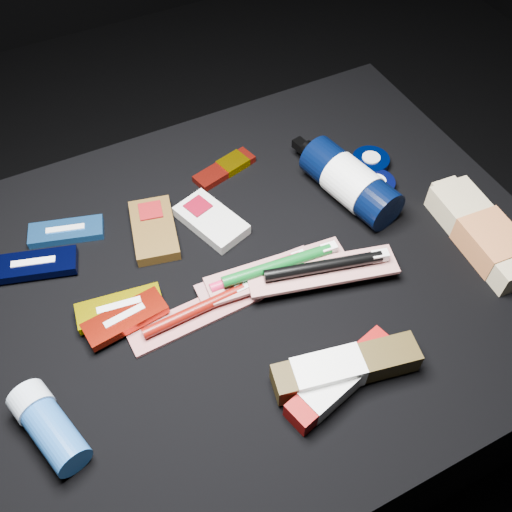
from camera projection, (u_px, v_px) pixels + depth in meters
name	position (u px, v px, depth m)	size (l,w,h in m)	color
ground	(252.00, 380.00, 1.23)	(3.00, 3.00, 0.00)	black
cloth_table	(251.00, 334.00, 1.07)	(0.98, 0.78, 0.40)	black
luna_bar_0	(66.00, 231.00, 0.95)	(0.13, 0.08, 0.02)	#2160AC
luna_bar_1	(38.00, 264.00, 0.91)	(0.12, 0.08, 0.02)	#1C4FAF
luna_bar_2	(35.00, 265.00, 0.90)	(0.14, 0.09, 0.02)	black
luna_bar_3	(120.00, 308.00, 0.85)	(0.13, 0.07, 0.02)	#B0A000
luna_bar_4	(125.00, 318.00, 0.84)	(0.13, 0.06, 0.02)	maroon
clif_bar_0	(154.00, 227.00, 0.96)	(0.10, 0.14, 0.02)	#4F3614
clif_bar_1	(209.00, 219.00, 0.97)	(0.10, 0.14, 0.02)	silver
power_bar	(227.00, 167.00, 1.05)	(0.13, 0.07, 0.01)	maroon
lotion_bottle	(350.00, 182.00, 0.98)	(0.11, 0.24, 0.08)	black
cream_tin_upper	(370.00, 162.00, 1.05)	(0.07, 0.07, 0.02)	black
cream_tin_lower	(376.00, 184.00, 1.02)	(0.07, 0.07, 0.02)	black
bodywash_bottle	(483.00, 234.00, 0.93)	(0.09, 0.23, 0.05)	tan
deodorant_stick	(48.00, 426.00, 0.73)	(0.08, 0.13, 0.05)	#1D4F95
toothbrush_pack_0	(197.00, 312.00, 0.86)	(0.21, 0.06, 0.02)	#ABA4A0
toothbrush_pack_1	(257.00, 274.00, 0.89)	(0.19, 0.05, 0.02)	#B7AFAB
toothbrush_pack_2	(279.00, 267.00, 0.89)	(0.23, 0.07, 0.03)	#BEB6B0
toothbrush_pack_3	(325.00, 268.00, 0.88)	(0.24, 0.11, 0.03)	beige
toothpaste_carton_red	(338.00, 382.00, 0.78)	(0.19, 0.09, 0.04)	maroon
toothpaste_carton_green	(339.00, 369.00, 0.78)	(0.21, 0.09, 0.04)	#35290F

